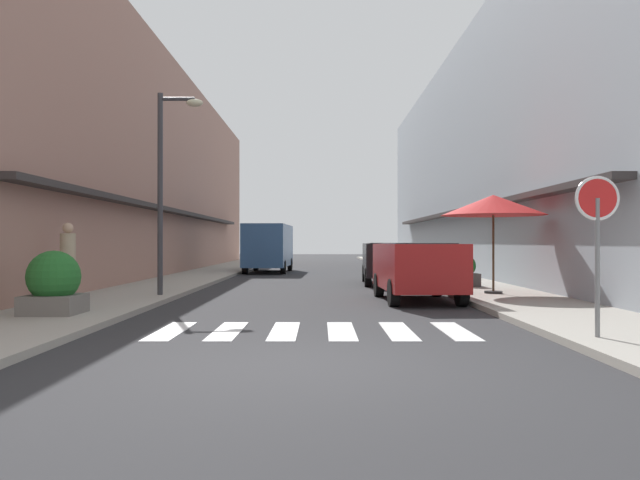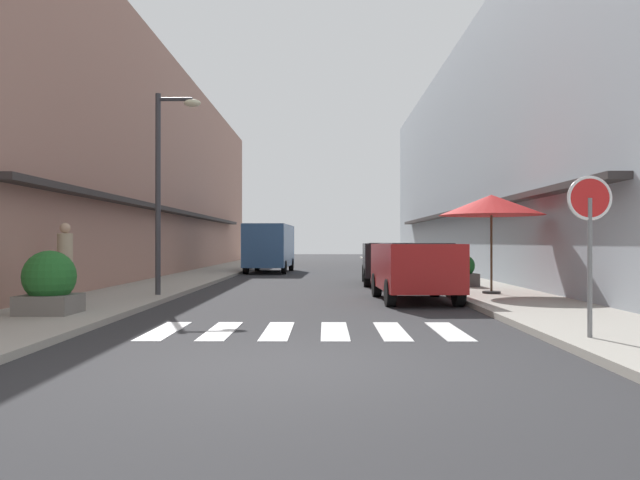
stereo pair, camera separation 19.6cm
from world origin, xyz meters
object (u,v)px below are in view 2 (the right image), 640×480
planter_midblock (464,272)px  cafe_umbrella (491,205)px  planter_corner (49,284)px  parked_car_mid (389,258)px  pedestrian_walking_near (65,260)px  delivery_van (270,244)px  parked_car_near (414,265)px  street_lamp (165,171)px  round_street_sign (590,214)px

planter_midblock → cafe_umbrella: bearing=-87.2°
planter_corner → planter_midblock: planter_corner is taller
parked_car_mid → pedestrian_walking_near: bearing=-135.6°
delivery_van → cafe_umbrella: cafe_umbrella is taller
parked_car_mid → pedestrian_walking_near: size_ratio=2.36×
delivery_van → cafe_umbrella: size_ratio=1.96×
parked_car_near → street_lamp: 6.90m
parked_car_near → parked_car_mid: same height
parked_car_near → parked_car_mid: bearing=90.0°
cafe_umbrella → pedestrian_walking_near: size_ratio=1.54×
round_street_sign → cafe_umbrella: size_ratio=0.84×
parked_car_mid → delivery_van: size_ratio=0.78×
round_street_sign → cafe_umbrella: cafe_umbrella is taller
street_lamp → parked_car_mid: bearing=42.1°
delivery_van → planter_corner: size_ratio=4.51×
round_street_sign → pedestrian_walking_near: size_ratio=1.29×
street_lamp → planter_corner: street_lamp is taller
street_lamp → parked_car_near: bearing=-4.7°
parked_car_near → planter_midblock: parked_car_near is taller
parked_car_near → parked_car_mid: size_ratio=0.94×
street_lamp → pedestrian_walking_near: street_lamp is taller
parked_car_mid → street_lamp: street_lamp is taller
cafe_umbrella → parked_car_near: bearing=-156.1°
parked_car_mid → planter_midblock: (2.07, -2.67, -0.36)m
delivery_van → round_street_sign: 22.64m
pedestrian_walking_near → planter_midblock: bearing=-67.7°
planter_midblock → delivery_van: bearing=122.0°
round_street_sign → planter_corner: 9.64m
parked_car_near → planter_corner: (-7.55, -3.78, -0.23)m
delivery_van → planter_corner: delivery_van is taller
parked_car_mid → street_lamp: bearing=-137.9°
cafe_umbrella → planter_midblock: (-0.13, 2.71, -1.92)m
parked_car_near → planter_midblock: size_ratio=4.10×
delivery_van → planter_midblock: size_ratio=5.58×
parked_car_near → planter_corner: size_ratio=3.31×
planter_midblock → pedestrian_walking_near: size_ratio=0.54×
pedestrian_walking_near → parked_car_near: bearing=-83.8°
parked_car_near → round_street_sign: round_street_sign is taller
pedestrian_walking_near → planter_corner: bearing=-169.4°
delivery_van → round_street_sign: bearing=-73.2°
planter_midblock → round_street_sign: bearing=-92.8°
round_street_sign → street_lamp: (-8.00, 7.21, 1.45)m
planter_midblock → pedestrian_walking_near: 11.54m
round_street_sign → delivery_van: bearing=106.8°
delivery_van → pedestrian_walking_near: delivery_van is taller
parked_car_near → pedestrian_walking_near: size_ratio=2.22×
street_lamp → round_street_sign: bearing=-42.1°
delivery_van → planter_midblock: (7.06, -11.31, -0.85)m
parked_car_mid → round_street_sign: bearing=-83.2°
delivery_van → round_street_sign: round_street_sign is taller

